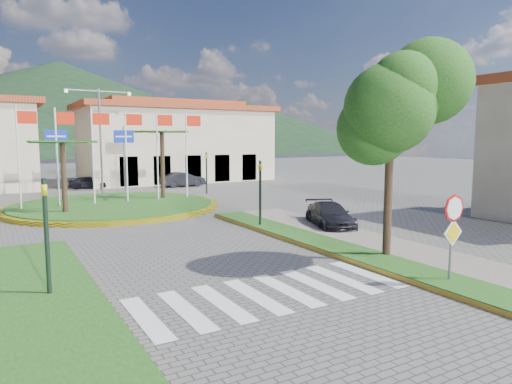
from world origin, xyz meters
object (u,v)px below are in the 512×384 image
stop_sign (453,224)px  car_dark_b (183,179)px  deciduous_tree (391,110)px  car_dark_a (88,182)px  car_side_right (330,215)px  roundabout_island (114,205)px

stop_sign → car_dark_b: bearing=83.5°
stop_sign → car_dark_b: stop_sign is taller
deciduous_tree → car_dark_b: bearing=84.0°
car_dark_a → car_side_right: car_side_right is taller
car_dark_a → car_dark_b: size_ratio=0.81×
car_dark_a → car_dark_b: bearing=-92.4°
deciduous_tree → car_dark_b: (2.81, 26.80, -4.53)m
car_dark_a → car_dark_b: (7.58, -2.56, 0.11)m
roundabout_island → car_dark_a: (0.73, 12.36, 0.36)m
roundabout_island → stop_sign: roundabout_island is taller
roundabout_island → stop_sign: size_ratio=4.79×
car_dark_b → car_side_right: size_ratio=0.97×
roundabout_island → car_side_right: roundabout_island is taller
deciduous_tree → car_dark_a: deciduous_tree is taller
car_dark_b → roundabout_island: bearing=138.8°
car_dark_b → car_side_right: (-0.81, -21.28, -0.06)m
roundabout_island → car_dark_b: roundabout_island is taller
deciduous_tree → car_side_right: bearing=70.1°
car_side_right → stop_sign: bearing=-85.3°
stop_sign → car_side_right: 9.03m
deciduous_tree → car_side_right: 7.46m
stop_sign → deciduous_tree: deciduous_tree is taller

